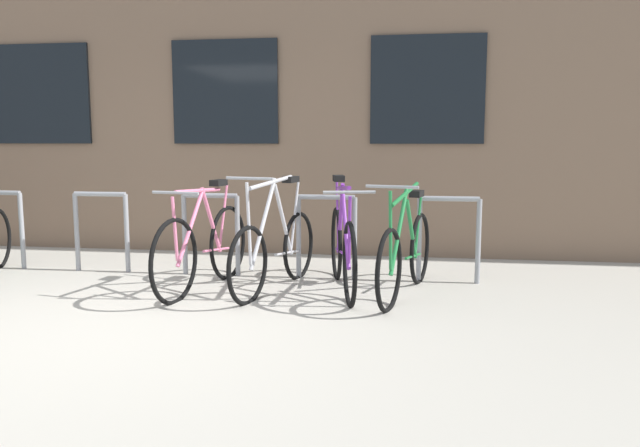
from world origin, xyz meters
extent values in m
plane|color=#B2ADA0|center=(0.00, 0.00, 0.00)|extent=(42.00, 42.00, 0.00)
cube|color=#7A604C|center=(0.00, 6.81, 3.10)|extent=(28.00, 7.22, 6.20)
cube|color=black|center=(-2.40, 3.18, 1.96)|extent=(1.30, 0.04, 1.23)
cube|color=black|center=(0.00, 3.18, 1.96)|extent=(1.30, 0.04, 1.23)
cube|color=black|center=(2.40, 3.18, 1.96)|extent=(1.30, 0.04, 1.23)
cylinder|color=gray|center=(-1.91, 1.90, 0.41)|extent=(0.05, 0.05, 0.82)
cylinder|color=gray|center=(-1.27, 1.90, 0.41)|extent=(0.05, 0.05, 0.82)
cylinder|color=gray|center=(-0.71, 1.90, 0.41)|extent=(0.05, 0.05, 0.82)
cylinder|color=gray|center=(-0.99, 1.90, 0.82)|extent=(0.57, 0.05, 0.05)
cylinder|color=gray|center=(-0.07, 1.90, 0.41)|extent=(0.05, 0.05, 0.82)
cylinder|color=gray|center=(0.49, 1.90, 0.41)|extent=(0.05, 0.05, 0.82)
cylinder|color=gray|center=(0.21, 1.90, 0.82)|extent=(0.57, 0.05, 0.05)
cylinder|color=gray|center=(1.13, 1.90, 0.41)|extent=(0.05, 0.05, 0.82)
cylinder|color=gray|center=(1.69, 1.90, 0.41)|extent=(0.05, 0.05, 0.82)
cylinder|color=gray|center=(1.41, 1.90, 0.82)|extent=(0.57, 0.05, 0.05)
cylinder|color=gray|center=(2.33, 1.90, 0.41)|extent=(0.05, 0.05, 0.82)
cylinder|color=gray|center=(2.89, 1.90, 0.41)|extent=(0.05, 0.05, 0.82)
cylinder|color=gray|center=(2.61, 1.90, 0.82)|extent=(0.57, 0.05, 0.05)
torus|color=black|center=(1.13, 1.89, 0.33)|extent=(0.20, 0.68, 0.69)
torus|color=black|center=(0.88, 0.86, 0.33)|extent=(0.20, 0.68, 0.69)
cylinder|color=#B7B7BC|center=(0.95, 1.14, 0.65)|extent=(0.15, 0.51, 0.78)
cylinder|color=#B7B7BC|center=(1.05, 1.55, 0.63)|extent=(0.12, 0.38, 0.72)
cylinder|color=#B7B7BC|center=(0.99, 1.31, 1.01)|extent=(0.23, 0.82, 0.09)
cylinder|color=#B7B7BC|center=(1.07, 1.64, 0.30)|extent=(0.15, 0.53, 0.07)
cylinder|color=#B7B7BC|center=(1.11, 1.81, 0.65)|extent=(0.07, 0.20, 0.66)
cylinder|color=#B7B7BC|center=(0.89, 0.88, 0.68)|extent=(0.05, 0.08, 0.71)
cube|color=black|center=(1.09, 1.72, 1.01)|extent=(0.14, 0.22, 0.06)
cylinder|color=gray|center=(0.89, 0.91, 1.06)|extent=(0.43, 0.13, 0.03)
torus|color=black|center=(2.34, 1.87, 0.33)|extent=(0.20, 0.69, 0.70)
torus|color=black|center=(2.08, 0.81, 0.33)|extent=(0.20, 0.69, 0.70)
cylinder|color=#1E7238|center=(2.15, 1.10, 0.63)|extent=(0.16, 0.52, 0.72)
cylinder|color=#1E7238|center=(2.25, 1.52, 0.57)|extent=(0.13, 0.39, 0.59)
cylinder|color=#1E7238|center=(2.19, 1.28, 0.92)|extent=(0.24, 0.85, 0.16)
cylinder|color=#1E7238|center=(2.27, 1.61, 0.31)|extent=(0.15, 0.54, 0.07)
cylinder|color=#1E7238|center=(2.32, 1.78, 0.59)|extent=(0.07, 0.20, 0.53)
cylinder|color=#1E7238|center=(2.08, 0.83, 0.66)|extent=(0.05, 0.08, 0.65)
cube|color=black|center=(2.29, 1.70, 0.89)|extent=(0.14, 0.22, 0.06)
cylinder|color=gray|center=(2.09, 0.86, 1.01)|extent=(0.43, 0.13, 0.03)
torus|color=black|center=(1.51, 1.95, 0.35)|extent=(0.20, 0.73, 0.74)
torus|color=black|center=(1.74, 0.92, 0.35)|extent=(0.20, 0.73, 0.74)
cylinder|color=#722D99|center=(1.68, 1.20, 0.61)|extent=(0.15, 0.50, 0.65)
cylinder|color=#722D99|center=(1.59, 1.61, 0.64)|extent=(0.12, 0.38, 0.71)
cylinder|color=#722D99|center=(1.64, 1.37, 0.96)|extent=(0.22, 0.82, 0.10)
cylinder|color=#722D99|center=(1.57, 1.70, 0.32)|extent=(0.14, 0.52, 0.08)
cylinder|color=#722D99|center=(1.53, 1.87, 0.67)|extent=(0.07, 0.20, 0.65)
cylinder|color=#722D99|center=(1.74, 0.95, 0.64)|extent=(0.04, 0.08, 0.58)
cube|color=black|center=(1.55, 1.78, 1.02)|extent=(0.14, 0.22, 0.06)
cylinder|color=gray|center=(1.73, 0.97, 0.95)|extent=(0.43, 0.12, 0.03)
torus|color=black|center=(0.42, 1.80, 0.36)|extent=(0.17, 0.75, 0.75)
torus|color=black|center=(0.25, 0.79, 0.36)|extent=(0.17, 0.75, 0.75)
cylinder|color=pink|center=(0.30, 1.07, 0.61)|extent=(0.12, 0.49, 0.63)
cylinder|color=pink|center=(0.37, 1.46, 0.62)|extent=(0.10, 0.36, 0.66)
cylinder|color=pink|center=(0.33, 1.23, 0.93)|extent=(0.17, 0.79, 0.07)
cylinder|color=pink|center=(0.38, 1.54, 0.33)|extent=(0.11, 0.51, 0.08)
cylinder|color=pink|center=(0.41, 1.71, 0.65)|extent=(0.06, 0.20, 0.60)
cylinder|color=pink|center=(0.26, 0.81, 0.63)|extent=(0.04, 0.08, 0.56)
cube|color=black|center=(0.39, 1.62, 0.97)|extent=(0.13, 0.21, 0.06)
cylinder|color=gray|center=(0.26, 0.84, 0.94)|extent=(0.44, 0.10, 0.03)
camera|label=1|loc=(2.25, -4.19, 1.38)|focal=34.97mm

